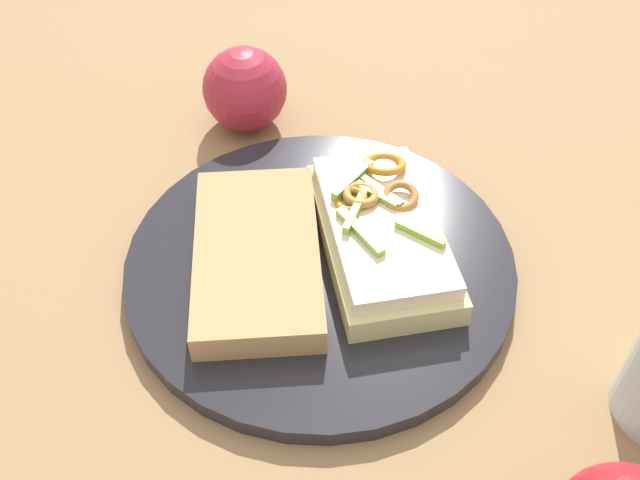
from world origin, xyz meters
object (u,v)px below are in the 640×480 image
at_px(plate, 320,264).
at_px(bread_slice_side, 257,256).
at_px(sandwich, 381,231).
at_px(apple_2, 245,89).

bearing_deg(plate, bread_slice_side, 75.62).
xyz_separation_m(sandwich, apple_2, (0.21, 0.03, 0.01)).
distance_m(plate, sandwich, 0.06).
height_order(plate, apple_2, apple_2).
relative_size(plate, apple_2, 3.84).
height_order(sandwich, apple_2, apple_2).
relative_size(sandwich, bread_slice_side, 1.09).
xyz_separation_m(sandwich, bread_slice_side, (0.02, 0.10, -0.01)).
relative_size(bread_slice_side, apple_2, 2.14).
height_order(plate, bread_slice_side, bread_slice_side).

